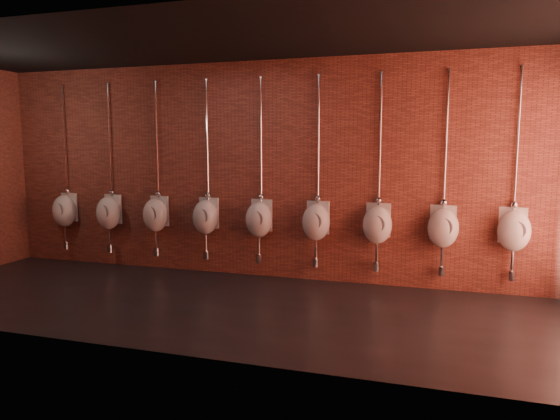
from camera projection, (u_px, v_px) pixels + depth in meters
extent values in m
plane|color=black|center=(214.00, 304.00, 6.23)|extent=(8.50, 8.50, 0.00)
cube|color=black|center=(209.00, 39.00, 5.82)|extent=(8.50, 3.00, 0.04)
cube|color=#9A4938|center=(254.00, 171.00, 7.45)|extent=(8.50, 0.04, 3.20)
cube|color=#9A4938|center=(144.00, 185.00, 4.60)|extent=(8.50, 0.04, 3.20)
ellipsoid|color=white|center=(64.00, 211.00, 8.35)|extent=(0.46, 0.42, 0.53)
cube|color=white|center=(70.00, 207.00, 8.47)|extent=(0.34, 0.10, 0.48)
cylinder|color=gray|center=(58.00, 210.00, 8.22)|extent=(0.23, 0.06, 0.23)
cylinder|color=silver|center=(65.00, 141.00, 8.31)|extent=(0.03, 0.03, 1.80)
sphere|color=silver|center=(68.00, 191.00, 8.41)|extent=(0.10, 0.10, 0.10)
cylinder|color=silver|center=(62.00, 86.00, 8.20)|extent=(0.06, 0.06, 0.01)
cylinder|color=silver|center=(65.00, 232.00, 8.39)|extent=(0.04, 0.04, 0.32)
cylinder|color=silver|center=(66.00, 245.00, 8.42)|extent=(0.10, 0.10, 0.13)
cylinder|color=silver|center=(70.00, 244.00, 8.50)|extent=(0.04, 0.18, 0.04)
ellipsoid|color=white|center=(108.00, 213.00, 8.10)|extent=(0.46, 0.42, 0.53)
cube|color=white|center=(113.00, 209.00, 8.22)|extent=(0.34, 0.10, 0.48)
cylinder|color=gray|center=(103.00, 212.00, 7.97)|extent=(0.23, 0.06, 0.23)
cylinder|color=silver|center=(110.00, 141.00, 8.06)|extent=(0.03, 0.03, 1.80)
sphere|color=silver|center=(112.00, 192.00, 8.16)|extent=(0.10, 0.10, 0.10)
cylinder|color=silver|center=(107.00, 84.00, 7.95)|extent=(0.06, 0.06, 0.01)
cylinder|color=silver|center=(109.00, 235.00, 8.15)|extent=(0.04, 0.04, 0.32)
cylinder|color=silver|center=(110.00, 248.00, 8.17)|extent=(0.10, 0.10, 0.13)
cylinder|color=silver|center=(113.00, 247.00, 8.26)|extent=(0.04, 0.18, 0.04)
ellipsoid|color=white|center=(155.00, 215.00, 7.85)|extent=(0.46, 0.42, 0.53)
cube|color=white|center=(160.00, 211.00, 7.97)|extent=(0.34, 0.10, 0.48)
cylinder|color=gray|center=(151.00, 214.00, 7.72)|extent=(0.23, 0.06, 0.23)
cylinder|color=silver|center=(157.00, 141.00, 7.81)|extent=(0.03, 0.03, 1.80)
sphere|color=silver|center=(158.00, 194.00, 7.91)|extent=(0.10, 0.10, 0.10)
cylinder|color=silver|center=(155.00, 82.00, 7.70)|extent=(0.06, 0.06, 0.01)
cylinder|color=silver|center=(156.00, 238.00, 7.90)|extent=(0.04, 0.04, 0.32)
cylinder|color=silver|center=(157.00, 251.00, 7.93)|extent=(0.10, 0.10, 0.13)
cylinder|color=silver|center=(159.00, 250.00, 8.01)|extent=(0.04, 0.18, 0.04)
ellipsoid|color=white|center=(205.00, 217.00, 7.60)|extent=(0.46, 0.42, 0.53)
cube|color=white|center=(209.00, 213.00, 7.72)|extent=(0.34, 0.10, 0.48)
cylinder|color=gray|center=(202.00, 216.00, 7.47)|extent=(0.23, 0.06, 0.23)
cylinder|color=silver|center=(207.00, 140.00, 7.57)|extent=(0.03, 0.03, 1.80)
sphere|color=silver|center=(208.00, 195.00, 7.66)|extent=(0.10, 0.10, 0.10)
cylinder|color=silver|center=(206.00, 80.00, 7.45)|extent=(0.06, 0.06, 0.01)
cylinder|color=silver|center=(206.00, 241.00, 7.65)|extent=(0.04, 0.04, 0.32)
cylinder|color=silver|center=(206.00, 255.00, 7.68)|extent=(0.10, 0.10, 0.13)
cylinder|color=silver|center=(209.00, 254.00, 7.76)|extent=(0.04, 0.18, 0.04)
ellipsoid|color=white|center=(259.00, 220.00, 7.36)|extent=(0.46, 0.42, 0.53)
cube|color=white|center=(262.00, 215.00, 7.48)|extent=(0.34, 0.10, 0.48)
cylinder|color=gray|center=(256.00, 219.00, 7.23)|extent=(0.23, 0.06, 0.23)
cylinder|color=silver|center=(261.00, 140.00, 7.32)|extent=(0.03, 0.03, 1.80)
sphere|color=silver|center=(261.00, 197.00, 7.41)|extent=(0.10, 0.10, 0.10)
cylinder|color=silver|center=(261.00, 77.00, 7.20)|extent=(0.06, 0.06, 0.01)
cylinder|color=silver|center=(259.00, 244.00, 7.40)|extent=(0.04, 0.04, 0.32)
cylinder|color=silver|center=(259.00, 258.00, 7.43)|extent=(0.10, 0.10, 0.13)
cylinder|color=silver|center=(261.00, 257.00, 7.51)|extent=(0.04, 0.18, 0.04)
ellipsoid|color=white|center=(316.00, 222.00, 7.11)|extent=(0.46, 0.42, 0.53)
cube|color=white|center=(318.00, 217.00, 7.23)|extent=(0.34, 0.10, 0.48)
cylinder|color=gray|center=(314.00, 221.00, 6.98)|extent=(0.23, 0.06, 0.23)
cylinder|color=silver|center=(319.00, 140.00, 7.07)|extent=(0.03, 0.03, 1.80)
sphere|color=silver|center=(318.00, 199.00, 7.17)|extent=(0.10, 0.10, 0.10)
cylinder|color=silver|center=(319.00, 75.00, 6.96)|extent=(0.06, 0.06, 0.01)
cylinder|color=silver|center=(316.00, 247.00, 7.15)|extent=(0.04, 0.04, 0.32)
cylinder|color=silver|center=(316.00, 262.00, 7.18)|extent=(0.10, 0.10, 0.13)
cylinder|color=silver|center=(317.00, 261.00, 7.26)|extent=(0.04, 0.18, 0.04)
ellipsoid|color=white|center=(377.00, 225.00, 6.86)|extent=(0.46, 0.42, 0.53)
cube|color=white|center=(378.00, 220.00, 6.98)|extent=(0.34, 0.10, 0.48)
cylinder|color=gray|center=(376.00, 224.00, 6.73)|extent=(0.23, 0.06, 0.23)
cylinder|color=silver|center=(380.00, 140.00, 6.82)|extent=(0.03, 0.03, 1.80)
sphere|color=silver|center=(379.00, 200.00, 6.92)|extent=(0.10, 0.10, 0.10)
cylinder|color=silver|center=(382.00, 72.00, 6.71)|extent=(0.06, 0.06, 0.01)
cylinder|color=silver|center=(377.00, 251.00, 6.91)|extent=(0.04, 0.04, 0.32)
cylinder|color=silver|center=(376.00, 266.00, 6.93)|extent=(0.10, 0.10, 0.13)
cylinder|color=silver|center=(377.00, 265.00, 7.02)|extent=(0.04, 0.18, 0.04)
ellipsoid|color=white|center=(443.00, 228.00, 6.61)|extent=(0.46, 0.42, 0.53)
cube|color=white|center=(443.00, 222.00, 6.73)|extent=(0.34, 0.10, 0.48)
cylinder|color=gray|center=(443.00, 227.00, 6.48)|extent=(0.23, 0.06, 0.23)
cylinder|color=silver|center=(447.00, 139.00, 6.57)|extent=(0.03, 0.03, 1.80)
sphere|color=silver|center=(444.00, 202.00, 6.67)|extent=(0.10, 0.10, 0.10)
cylinder|color=silver|center=(450.00, 69.00, 6.46)|extent=(0.06, 0.06, 0.01)
cylinder|color=silver|center=(442.00, 255.00, 6.66)|extent=(0.04, 0.04, 0.32)
cylinder|color=silver|center=(441.00, 271.00, 6.69)|extent=(0.10, 0.10, 0.13)
cylinder|color=silver|center=(441.00, 269.00, 6.77)|extent=(0.04, 0.18, 0.04)
ellipsoid|color=white|center=(514.00, 231.00, 6.36)|extent=(0.46, 0.42, 0.53)
cube|color=white|center=(513.00, 225.00, 6.49)|extent=(0.34, 0.10, 0.48)
cylinder|color=gray|center=(516.00, 230.00, 6.23)|extent=(0.23, 0.06, 0.23)
cylinder|color=silver|center=(518.00, 139.00, 6.33)|extent=(0.03, 0.03, 1.80)
sphere|color=silver|center=(514.00, 205.00, 6.42)|extent=(0.10, 0.10, 0.10)
cylinder|color=silver|center=(522.00, 66.00, 6.21)|extent=(0.06, 0.06, 0.01)
cylinder|color=silver|center=(512.00, 259.00, 6.41)|extent=(0.04, 0.04, 0.32)
cylinder|color=silver|center=(511.00, 276.00, 6.44)|extent=(0.10, 0.10, 0.13)
cylinder|color=silver|center=(510.00, 274.00, 6.52)|extent=(0.04, 0.18, 0.04)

